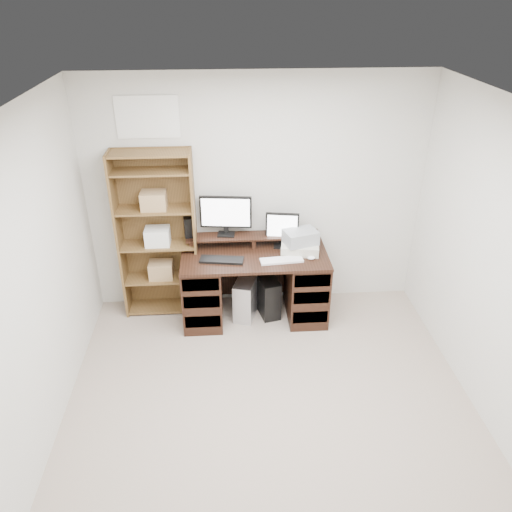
{
  "coord_description": "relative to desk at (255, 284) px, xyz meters",
  "views": [
    {
      "loc": [
        -0.34,
        -2.83,
        3.2
      ],
      "look_at": [
        -0.04,
        1.43,
        0.85
      ],
      "focal_mm": 35.0,
      "sensor_mm": 36.0,
      "label": 1
    }
  ],
  "objects": [
    {
      "name": "printer",
      "position": [
        0.47,
        0.04,
        0.41
      ],
      "size": [
        0.43,
        0.35,
        0.1
      ],
      "primitive_type": "cube",
      "rotation": [
        0.0,
        0.0,
        -0.17
      ],
      "color": "beige",
      "rests_on": "desk"
    },
    {
      "name": "keyboard_white",
      "position": [
        0.26,
        -0.16,
        0.37
      ],
      "size": [
        0.44,
        0.17,
        0.02
      ],
      "primitive_type": "cube",
      "rotation": [
        0.0,
        0.0,
        0.1
      ],
      "color": "white",
      "rests_on": "desk"
    },
    {
      "name": "mouse",
      "position": [
        0.56,
        -0.14,
        0.38
      ],
      "size": [
        0.09,
        0.07,
        0.03
      ],
      "primitive_type": "ellipsoid",
      "rotation": [
        0.0,
        0.0,
        0.27
      ],
      "color": "white",
      "rests_on": "desk"
    },
    {
      "name": "keyboard_black",
      "position": [
        -0.34,
        -0.11,
        0.37
      ],
      "size": [
        0.45,
        0.21,
        0.02
      ],
      "primitive_type": "cube",
      "rotation": [
        0.0,
        0.0,
        -0.16
      ],
      "color": "black",
      "rests_on": "desk"
    },
    {
      "name": "riser_shelf",
      "position": [
        -0.0,
        0.21,
        0.45
      ],
      "size": [
        1.4,
        0.22,
        0.12
      ],
      "color": "black",
      "rests_on": "desk"
    },
    {
      "name": "desk",
      "position": [
        0.0,
        0.0,
        0.0
      ],
      "size": [
        1.5,
        0.7,
        0.75
      ],
      "color": "black",
      "rests_on": "ground"
    },
    {
      "name": "tower_black",
      "position": [
        0.14,
        0.06,
        -0.17
      ],
      "size": [
        0.28,
        0.47,
        0.44
      ],
      "rotation": [
        0.0,
        0.0,
        0.24
      ],
      "color": "black",
      "rests_on": "ground"
    },
    {
      "name": "basket",
      "position": [
        0.47,
        0.04,
        0.53
      ],
      "size": [
        0.38,
        0.32,
        0.14
      ],
      "primitive_type": "cube",
      "rotation": [
        0.0,
        0.0,
        0.3
      ],
      "color": "#91969B",
      "rests_on": "printer"
    },
    {
      "name": "speaker",
      "position": [
        -0.67,
        0.22,
        0.59
      ],
      "size": [
        0.1,
        0.1,
        0.22
      ],
      "primitive_type": "cube",
      "rotation": [
        0.0,
        0.0,
        0.18
      ],
      "color": "black",
      "rests_on": "riser_shelf"
    },
    {
      "name": "room",
      "position": [
        0.04,
        -1.64,
        0.86
      ],
      "size": [
        3.54,
        4.04,
        2.54
      ],
      "color": "tan",
      "rests_on": "ground"
    },
    {
      "name": "monitor_small",
      "position": [
        0.3,
        0.17,
        0.57
      ],
      "size": [
        0.34,
        0.15,
        0.38
      ],
      "rotation": [
        0.0,
        0.0,
        -0.17
      ],
      "color": "black",
      "rests_on": "desk"
    },
    {
      "name": "tower_silver",
      "position": [
        -0.09,
        0.03,
        -0.17
      ],
      "size": [
        0.31,
        0.48,
        0.44
      ],
      "primitive_type": "cube",
      "rotation": [
        0.0,
        0.0,
        -0.29
      ],
      "color": "silver",
      "rests_on": "ground"
    },
    {
      "name": "monitor_wide",
      "position": [
        -0.28,
        0.25,
        0.72
      ],
      "size": [
        0.54,
        0.16,
        0.42
      ],
      "rotation": [
        0.0,
        0.0,
        -0.12
      ],
      "color": "black",
      "rests_on": "riser_shelf"
    },
    {
      "name": "bookshelf",
      "position": [
        -0.99,
        0.21,
        0.53
      ],
      "size": [
        0.8,
        0.3,
        1.8
      ],
      "color": "brown",
      "rests_on": "ground"
    }
  ]
}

